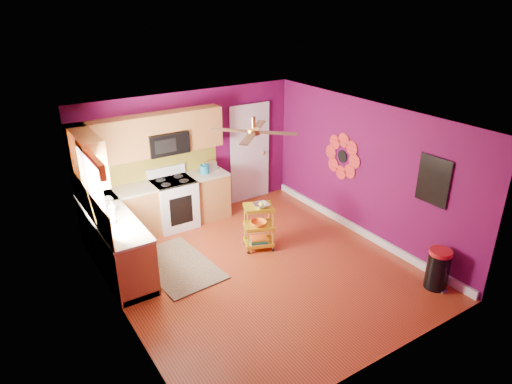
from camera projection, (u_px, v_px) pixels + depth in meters
ground at (260, 268)px, 7.51m from camera, size 5.00×5.00×0.00m
room_envelope at (262, 176)px, 6.87m from camera, size 4.54×5.04×2.52m
lower_cabinets at (141, 223)px, 8.07m from camera, size 2.81×2.31×0.94m
electric_range at (174, 203)px, 8.72m from camera, size 0.76×0.66×1.13m
upper_cabinetry at (131, 143)px, 7.84m from camera, size 2.80×2.30×1.26m
left_window at (91, 178)px, 6.52m from camera, size 0.08×1.35×1.08m
panel_door at (250, 154)px, 9.67m from camera, size 0.95×0.11×2.15m
right_wall_art at (380, 167)px, 7.78m from camera, size 0.04×2.74×1.04m
ceiling_fan at (254, 131)px, 6.75m from camera, size 1.01×1.01×0.26m
shag_rug at (178, 266)px, 7.57m from camera, size 1.14×1.72×0.02m
rolling_cart at (259, 225)px, 7.92m from camera, size 0.60×0.52×0.90m
trash_can at (438, 269)px, 6.91m from camera, size 0.39×0.40×0.65m
teal_kettle at (204, 169)px, 8.85m from camera, size 0.18×0.18×0.21m
toaster at (210, 166)px, 9.01m from camera, size 0.22×0.15×0.18m
soap_bottle_a at (111, 212)px, 7.09m from camera, size 0.08×0.09×0.18m
soap_bottle_b at (112, 206)px, 7.31m from camera, size 0.14×0.14×0.17m
counter_dish at (105, 201)px, 7.64m from camera, size 0.25×0.25×0.06m
counter_cup at (112, 220)px, 6.94m from camera, size 0.14×0.14×0.11m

